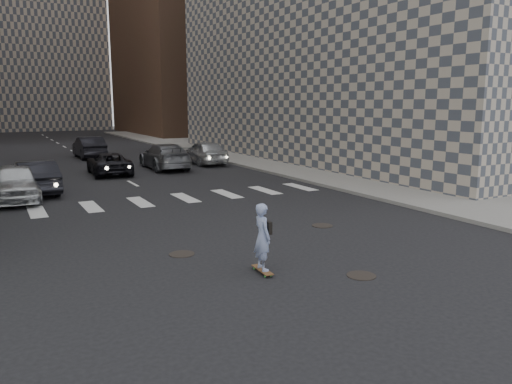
% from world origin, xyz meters
% --- Properties ---
extents(ground, '(160.00, 160.00, 0.00)m').
position_xyz_m(ground, '(0.00, 0.00, 0.00)').
color(ground, black).
rests_on(ground, ground).
extents(sidewalk_right, '(13.00, 80.00, 0.15)m').
position_xyz_m(sidewalk_right, '(14.50, 20.00, 0.07)').
color(sidewalk_right, gray).
rests_on(sidewalk_right, ground).
extents(building_right, '(15.00, 33.00, 22.00)m').
position_xyz_m(building_right, '(18.49, 18.49, 10.98)').
color(building_right, '#ADA08E').
rests_on(building_right, ground).
extents(manhole_a, '(0.70, 0.70, 0.02)m').
position_xyz_m(manhole_a, '(1.20, -2.50, 0.01)').
color(manhole_a, black).
rests_on(manhole_a, ground).
extents(manhole_b, '(0.70, 0.70, 0.02)m').
position_xyz_m(manhole_b, '(-2.00, 1.20, 0.01)').
color(manhole_b, black).
rests_on(manhole_b, ground).
extents(manhole_c, '(0.70, 0.70, 0.02)m').
position_xyz_m(manhole_c, '(3.30, 2.00, 0.01)').
color(manhole_c, black).
rests_on(manhole_c, ground).
extents(skateboarder, '(0.45, 0.89, 1.74)m').
position_xyz_m(skateboarder, '(-0.79, -1.18, 0.91)').
color(skateboarder, brown).
rests_on(skateboarder, ground).
extents(silver_sedan, '(2.05, 4.70, 1.58)m').
position_xyz_m(silver_sedan, '(-5.53, 11.79, 0.79)').
color(silver_sedan, '#B1B4B8').
rests_on(silver_sedan, ground).
extents(traffic_car_a, '(1.81, 4.66, 1.51)m').
position_xyz_m(traffic_car_a, '(-4.62, 13.29, 0.76)').
color(traffic_car_a, black).
rests_on(traffic_car_a, ground).
extents(traffic_car_b, '(2.42, 5.57, 1.60)m').
position_xyz_m(traffic_car_b, '(3.33, 18.89, 0.80)').
color(traffic_car_b, slate).
rests_on(traffic_car_b, ground).
extents(traffic_car_c, '(2.36, 4.68, 1.27)m').
position_xyz_m(traffic_car_c, '(-0.31, 18.00, 0.64)').
color(traffic_car_c, black).
rests_on(traffic_car_c, ground).
extents(traffic_car_d, '(2.03, 4.78, 1.61)m').
position_xyz_m(traffic_car_d, '(6.50, 20.00, 0.81)').
color(traffic_car_d, silver).
rests_on(traffic_car_d, ground).
extents(traffic_car_e, '(1.78, 4.91, 1.61)m').
position_xyz_m(traffic_car_e, '(0.30, 27.73, 0.81)').
color(traffic_car_e, black).
rests_on(traffic_car_e, ground).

